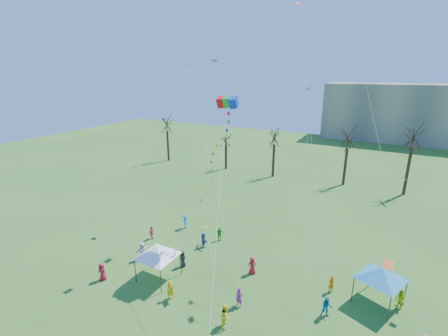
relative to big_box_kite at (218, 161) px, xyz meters
The scene contains 6 objects.
bare_tree_row 29.33m from the big_box_kite, 79.62° to the left, with size 69.70×7.69×11.64m.
big_box_kite is the anchor object (origin of this frame).
canopy_tent_white 9.63m from the big_box_kite, 128.14° to the right, with size 4.41×4.41×3.31m.
canopy_tent_blue 16.02m from the big_box_kite, ahead, with size 4.09×4.09×3.31m.
festival_crowd 10.23m from the big_box_kite, 35.26° to the right, with size 26.73×12.47×1.86m.
small_kites_aloft 5.53m from the big_box_kite, 40.00° to the left, with size 28.39×18.57×34.25m.
Camera 1 is at (9.14, -14.88, 17.96)m, focal length 25.00 mm.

